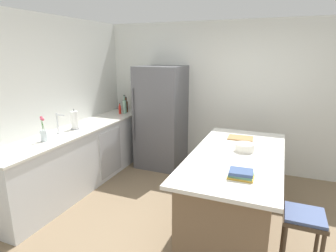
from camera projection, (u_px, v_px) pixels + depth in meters
name	position (u px, v px, depth m)	size (l,w,h in m)	color
ground_plane	(197.00, 236.00, 3.27)	(7.20, 7.20, 0.00)	#7A664C
wall_rear	(235.00, 97.00, 4.95)	(6.00, 0.10, 2.60)	silver
wall_left	(27.00, 111.00, 3.84)	(0.10, 6.00, 2.60)	silver
counter_run_left	(81.00, 157.00, 4.44)	(0.63, 3.07, 0.94)	silver
kitchen_island	(235.00, 189.00, 3.41)	(1.03, 2.17, 0.91)	#7A6047
refrigerator	(161.00, 117.00, 5.13)	(0.80, 0.78, 1.84)	#56565B
bar_stool	(303.00, 226.00, 2.55)	(0.36, 0.36, 0.67)	#473828
sink_faucet	(58.00, 123.00, 3.98)	(0.15, 0.05, 0.30)	silver
flower_vase	(44.00, 134.00, 3.66)	(0.09, 0.09, 0.34)	silver
paper_towel_roll	(75.00, 120.00, 4.24)	(0.14, 0.14, 0.31)	gray
vinegar_bottle	(125.00, 105.00, 5.55)	(0.06, 0.06, 0.30)	#994C23
syrup_bottle	(126.00, 106.00, 5.45)	(0.07, 0.07, 0.29)	#5B3319
gin_bottle	(125.00, 106.00, 5.34)	(0.07, 0.07, 0.35)	#8CB79E
hot_sauce_bottle	(120.00, 109.00, 5.30)	(0.05, 0.05, 0.21)	red
cookbook_stack	(241.00, 174.00, 2.67)	(0.24, 0.19, 0.08)	gold
mixing_bowl	(245.00, 147.00, 3.38)	(0.23, 0.23, 0.10)	silver
cutting_board	(240.00, 138.00, 3.89)	(0.35, 0.26, 0.02)	#9E7042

